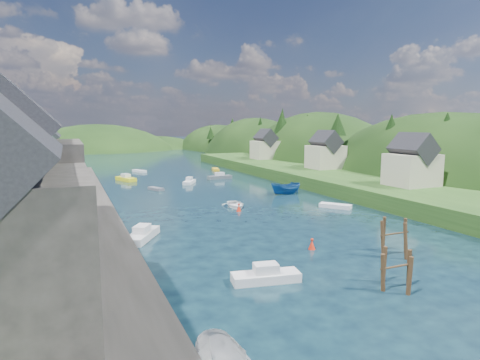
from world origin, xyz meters
name	(u,v)px	position (x,y,z in m)	size (l,w,h in m)	color
ground	(196,186)	(0.00, 50.00, 0.00)	(600.00, 600.00, 0.00)	black
hillside_right	(316,189)	(45.00, 75.00, -7.41)	(36.00, 245.56, 48.00)	black
far_hills	(123,172)	(1.22, 174.01, -10.80)	(103.00, 68.00, 44.00)	black
hill_trees	(177,128)	(-0.09, 63.28, 11.08)	(89.02, 148.66, 12.70)	black
quay_left	(60,231)	(-24.00, 20.00, 1.00)	(12.00, 110.00, 2.00)	#2D2B28
quayside_buildings	(21,196)	(-26.00, 6.39, 7.09)	(8.00, 35.84, 12.90)	#2D2B28
boat_sheds	(45,171)	(-26.00, 39.00, 5.27)	(7.00, 21.00, 7.50)	#2D2D30
terrace_right	(332,179)	(25.00, 40.00, 1.20)	(16.00, 120.00, 2.40)	#234719
right_bank_cottages	(321,153)	(28.00, 48.33, 5.84)	(9.00, 59.24, 8.41)	beige
piling_cluster_near	(396,274)	(-1.00, -3.57, 1.14)	(3.01, 2.83, 3.42)	#382314
piling_cluster_far	(394,240)	(4.62, 2.42, 1.41)	(3.32, 3.09, 3.96)	#382314
channel_buoy_near	(312,244)	(-1.48, 6.83, 0.48)	(0.70, 0.70, 1.10)	red
channel_buoy_far	(239,208)	(-1.31, 25.36, 0.48)	(0.70, 0.70, 1.10)	red
moored_boats	(221,206)	(-3.58, 26.37, 0.67)	(32.82, 92.45, 2.35)	silver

